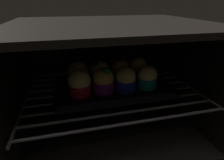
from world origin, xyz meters
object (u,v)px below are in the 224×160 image
Objects in this scene: muffin_row1_col1 at (100,73)px; muffin_row1_col2 at (120,71)px; muffin_row0_col3 at (147,78)px; muffin_row0_col0 at (80,83)px; muffin_row0_col2 at (126,80)px; muffin_row1_col0 at (78,74)px; muffin_row0_col1 at (104,81)px; muffin_row1_col3 at (138,69)px; baking_tray at (112,87)px.

muffin_row1_col2 is at bearing 4.40° from muffin_row1_col1.
muffin_row0_col3 is 0.91× the size of muffin_row1_col1.
muffin_row0_col0 is 1.06× the size of muffin_row0_col3.
muffin_row1_col2 is at bearing 85.80° from muffin_row0_col2.
muffin_row0_col1 is at bearing -44.67° from muffin_row1_col0.
muffin_row1_col2 reaches higher than muffin_row0_col3.
muffin_row1_col3 is at bearing 27.64° from muffin_row0_col1.
muffin_row0_col0 is 0.97× the size of muffin_row1_col0.
muffin_row1_col0 is at bearing 135.33° from muffin_row0_col1.
muffin_row1_col2 is (3.98, 3.78, 4.07)cm from baking_tray.
muffin_row1_col0 and muffin_row1_col1 have the same top height.
muffin_row1_col0 is at bearing 88.43° from muffin_row0_col0.
muffin_row0_col1 is (7.23, -0.00, 0.00)cm from muffin_row0_col0.
muffin_row0_col1 is 10.29cm from muffin_row1_col2.
muffin_row0_col2 is at bearing -94.20° from muffin_row1_col2.
muffin_row0_col1 is 1.05× the size of muffin_row1_col3.
muffin_row0_col1 is 1.02× the size of muffin_row1_col0.
muffin_row0_col0 is 1.03× the size of muffin_row1_col2.
muffin_row0_col0 is (-10.69, -3.34, 4.18)cm from baking_tray.
muffin_row1_col3 is at bearing 19.08° from muffin_row0_col0.
muffin_row0_col1 is 1.12× the size of muffin_row0_col3.
muffin_row1_col3 is (21.11, 0.41, -0.13)cm from muffin_row1_col0.
muffin_row0_col0 is 0.99× the size of muffin_row1_col3.
muffin_row1_col0 reaches higher than muffin_row0_col0.
muffin_row1_col3 is at bearing 90.43° from muffin_row0_col3.
muffin_row1_col0 reaches higher than muffin_row1_col2.
muffin_row1_col0 reaches higher than baking_tray.
baking_tray is 11.90cm from muffin_row0_col3.
muffin_row0_col1 reaches higher than muffin_row1_col1.
muffin_row0_col0 is 0.95× the size of muffin_row0_col1.
baking_tray is at bearing 17.36° from muffin_row0_col0.
muffin_row1_col2 is (-6.70, 7.34, 0.20)cm from muffin_row0_col3.
muffin_row1_col1 reaches higher than muffin_row0_col3.
muffin_row1_col0 is at bearing -178.89° from muffin_row1_col3.
muffin_row0_col0 is at bearing -91.57° from muffin_row1_col0.
muffin_row1_col1 is (7.32, 6.55, 0.04)cm from muffin_row0_col0.
muffin_row1_col1 is 1.03× the size of muffin_row1_col3.
muffin_row0_col3 is 0.97× the size of muffin_row1_col2.
muffin_row1_col0 is 1.02× the size of muffin_row1_col3.
muffin_row1_col2 is (14.66, 7.12, -0.10)cm from muffin_row0_col0.
muffin_row0_col1 is 1.09× the size of muffin_row1_col2.
muffin_row1_col1 is at bearing -176.65° from muffin_row1_col3.
muffin_row0_col2 is 0.97× the size of muffin_row1_col3.
muffin_row0_col2 is 9.88cm from muffin_row1_col1.
muffin_row0_col3 is at bearing -18.75° from muffin_row1_col0.
muffin_row0_col2 is 0.94× the size of muffin_row1_col1.
baking_tray is at bearing 130.52° from muffin_row0_col2.
muffin_row0_col0 is 9.83cm from muffin_row1_col1.
muffin_row0_col3 is 15.59cm from muffin_row1_col1.
muffin_row0_col0 is at bearing 179.98° from muffin_row0_col1.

